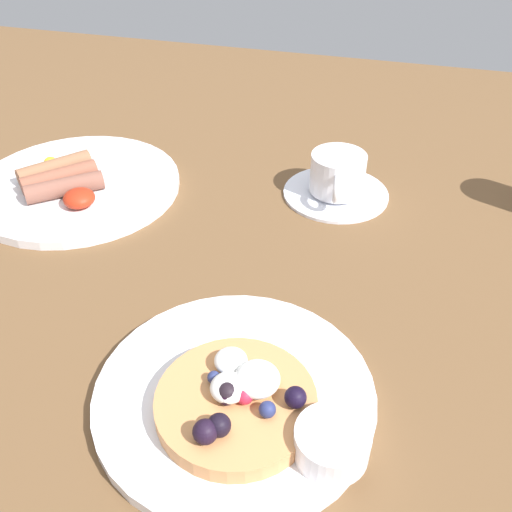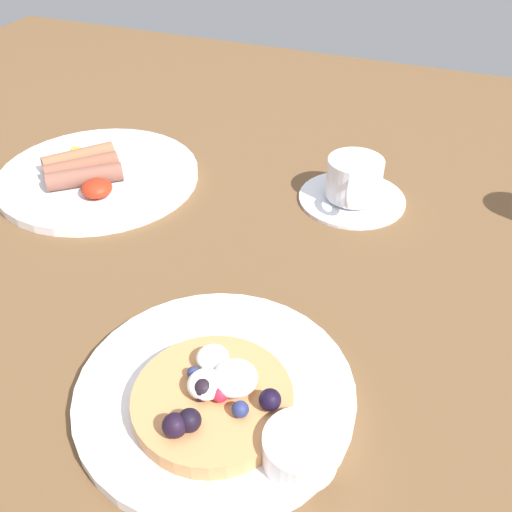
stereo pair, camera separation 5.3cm
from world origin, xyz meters
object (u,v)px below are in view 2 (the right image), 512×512
(pancake_plate, at_px, (216,392))
(coffee_saucer, at_px, (352,197))
(syrup_ramekin, at_px, (300,449))
(coffee_cup, at_px, (354,178))
(breakfast_plate, at_px, (99,176))

(pancake_plate, bearing_deg, coffee_saucer, 84.93)
(pancake_plate, relative_size, syrup_ramekin, 4.15)
(coffee_cup, bearing_deg, breakfast_plate, -167.26)
(syrup_ramekin, relative_size, breakfast_plate, 0.21)
(breakfast_plate, xyz_separation_m, coffee_cup, (0.34, 0.08, 0.03))
(coffee_cup, bearing_deg, coffee_saucer, 96.34)
(coffee_saucer, bearing_deg, breakfast_plate, -166.99)
(coffee_saucer, height_order, coffee_cup, coffee_cup)
(syrup_ramekin, xyz_separation_m, breakfast_plate, (-0.40, 0.32, -0.02))
(syrup_ramekin, height_order, coffee_cup, coffee_cup)
(pancake_plate, bearing_deg, breakfast_plate, 137.78)
(pancake_plate, distance_m, syrup_ramekin, 0.10)
(pancake_plate, distance_m, coffee_saucer, 0.36)
(syrup_ramekin, relative_size, coffee_cup, 0.59)
(coffee_saucer, distance_m, coffee_cup, 0.03)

